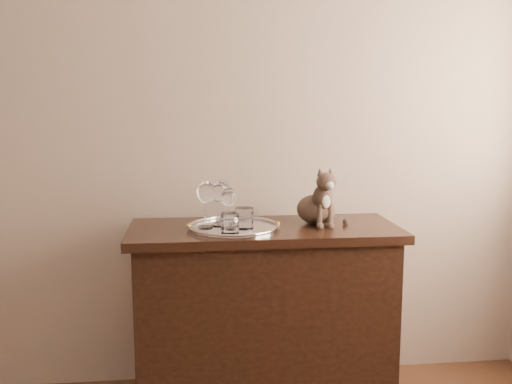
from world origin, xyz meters
TOP-DOWN VIEW (x-y plane):
  - wall_back at (0.00, 2.25)m, footprint 4.00×0.10m
  - sideboard at (0.60, 1.94)m, footprint 1.20×0.50m
  - tray at (0.46, 1.91)m, footprint 0.40×0.40m
  - wine_glass_a at (0.40, 1.95)m, footprint 0.07×0.07m
  - wine_glass_b at (0.41, 2.00)m, footprint 0.07×0.07m
  - wine_glass_c at (0.34, 1.92)m, footprint 0.08×0.08m
  - wine_glass_d at (0.44, 1.91)m, footprint 0.07×0.07m
  - tumbler_a at (0.50, 1.87)m, footprint 0.08×0.08m
  - tumbler_b at (0.44, 1.79)m, footprint 0.08×0.08m
  - cat at (0.84, 1.98)m, footprint 0.31×0.30m

SIDE VIEW (x-z plane):
  - sideboard at x=0.60m, z-range 0.00..0.85m
  - tray at x=0.46m, z-range 0.85..0.86m
  - tumbler_b at x=0.44m, z-range 0.86..0.94m
  - tumbler_a at x=0.50m, z-range 0.86..0.95m
  - wine_glass_d at x=0.44m, z-range 0.86..1.03m
  - wine_glass_a at x=0.40m, z-range 0.86..1.05m
  - wine_glass_b at x=0.41m, z-range 0.86..1.05m
  - wine_glass_c at x=0.34m, z-range 0.86..1.06m
  - cat at x=0.84m, z-range 0.85..1.12m
  - wall_back at x=0.00m, z-range 0.00..2.70m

